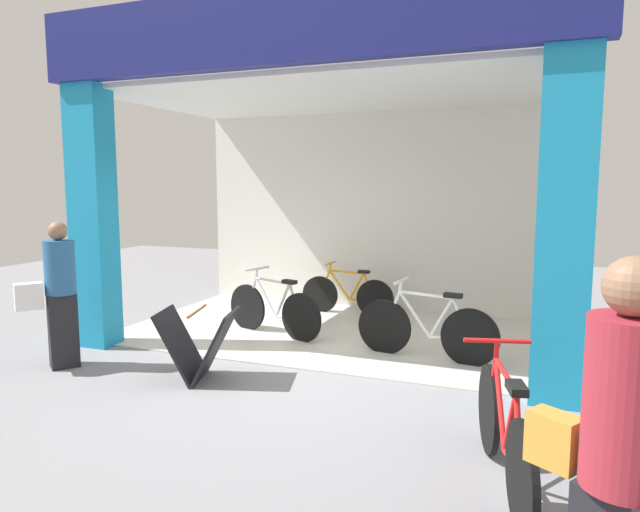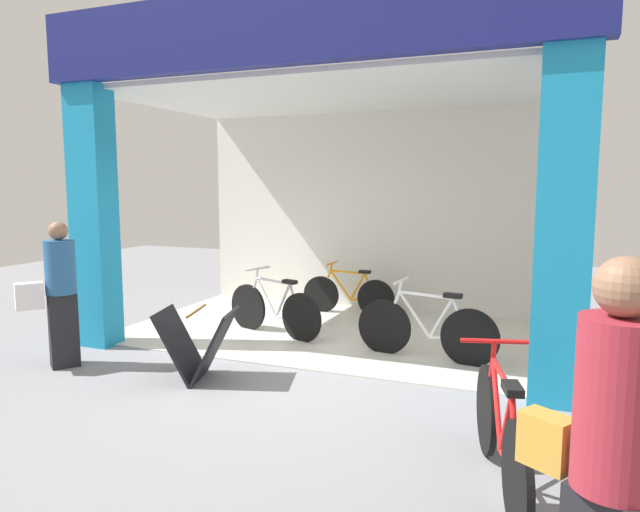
# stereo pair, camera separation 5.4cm
# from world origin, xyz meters

# --- Properties ---
(ground_plane) EXTENTS (19.63, 19.63, 0.00)m
(ground_plane) POSITION_xyz_m (0.00, 0.00, 0.00)
(ground_plane) COLOR gray
(ground_plane) RESTS_ON ground
(shop_facade) EXTENTS (6.01, 3.65, 3.97)m
(shop_facade) POSITION_xyz_m (0.00, 1.70, 2.12)
(shop_facade) COLOR beige
(shop_facade) RESTS_ON ground
(bicycle_inside_0) EXTENTS (1.47, 0.40, 0.81)m
(bicycle_inside_0) POSITION_xyz_m (-0.27, 2.69, 0.32)
(bicycle_inside_0) COLOR black
(bicycle_inside_0) RESTS_ON ground
(bicycle_inside_1) EXTENTS (1.56, 0.58, 0.89)m
(bicycle_inside_1) POSITION_xyz_m (-0.79, 1.17, 0.36)
(bicycle_inside_1) COLOR black
(bicycle_inside_1) RESTS_ON ground
(bicycle_inside_2) EXTENTS (1.66, 0.46, 0.92)m
(bicycle_inside_2) POSITION_xyz_m (1.30, 0.85, 0.37)
(bicycle_inside_2) COLOR black
(bicycle_inside_2) RESTS_ON ground
(bicycle_parked_0) EXTENTS (0.55, 1.65, 0.93)m
(bicycle_parked_0) POSITION_xyz_m (2.31, -1.74, 0.37)
(bicycle_parked_0) COLOR black
(bicycle_parked_0) RESTS_ON ground
(sandwich_board_sign) EXTENTS (0.89, 0.76, 0.75)m
(sandwich_board_sign) POSITION_xyz_m (-0.76, -0.67, 0.37)
(sandwich_board_sign) COLOR black
(sandwich_board_sign) RESTS_ON ground
(pedestrian_0) EXTENTS (0.58, 0.48, 1.75)m
(pedestrian_0) POSITION_xyz_m (2.80, -3.18, 0.90)
(pedestrian_0) COLOR black
(pedestrian_0) RESTS_ON ground
(pedestrian_1) EXTENTS (0.56, 0.64, 1.61)m
(pedestrian_1) POSITION_xyz_m (-2.41, -0.86, 0.82)
(pedestrian_1) COLOR black
(pedestrian_1) RESTS_ON ground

